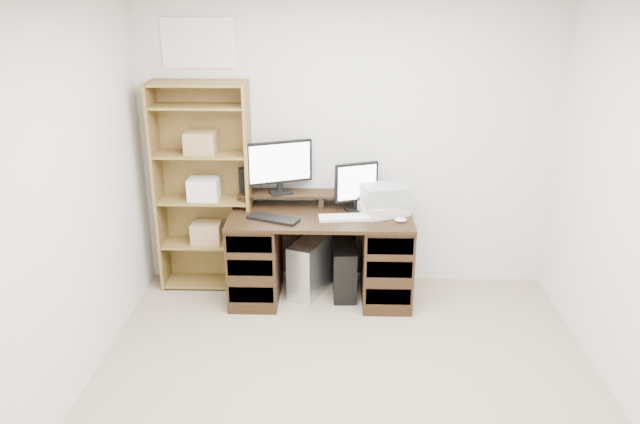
{
  "coord_description": "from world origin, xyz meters",
  "views": [
    {
      "loc": [
        -0.07,
        -3.14,
        2.55
      ],
      "look_at": [
        -0.21,
        1.43,
        0.85
      ],
      "focal_mm": 35.0,
      "sensor_mm": 36.0,
      "label": 1
    }
  ],
  "objects_px": {
    "monitor_small": "(356,185)",
    "tower_silver": "(310,267)",
    "monitor_wide": "(280,164)",
    "tower_black": "(345,270)",
    "desk": "(321,254)",
    "printer": "(384,208)",
    "bookshelf": "(204,186)"
  },
  "relations": [
    {
      "from": "tower_black",
      "to": "tower_silver",
      "type": "bearing_deg",
      "value": 175.46
    },
    {
      "from": "monitor_small",
      "to": "bookshelf",
      "type": "distance_m",
      "value": 1.29
    },
    {
      "from": "monitor_wide",
      "to": "monitor_small",
      "type": "bearing_deg",
      "value": -28.67
    },
    {
      "from": "monitor_wide",
      "to": "bookshelf",
      "type": "distance_m",
      "value": 0.68
    },
    {
      "from": "printer",
      "to": "tower_black",
      "type": "distance_m",
      "value": 0.65
    },
    {
      "from": "monitor_small",
      "to": "bookshelf",
      "type": "bearing_deg",
      "value": 155.27
    },
    {
      "from": "monitor_small",
      "to": "tower_silver",
      "type": "distance_m",
      "value": 0.83
    },
    {
      "from": "monitor_small",
      "to": "tower_silver",
      "type": "bearing_deg",
      "value": 166.34
    },
    {
      "from": "monitor_wide",
      "to": "monitor_small",
      "type": "xyz_separation_m",
      "value": [
        0.64,
        -0.08,
        -0.15
      ]
    },
    {
      "from": "desk",
      "to": "tower_silver",
      "type": "distance_m",
      "value": 0.19
    },
    {
      "from": "tower_silver",
      "to": "bookshelf",
      "type": "bearing_deg",
      "value": -166.59
    },
    {
      "from": "tower_silver",
      "to": "printer",
      "type": "bearing_deg",
      "value": 19.22
    },
    {
      "from": "desk",
      "to": "monitor_wide",
      "type": "xyz_separation_m",
      "value": [
        -0.35,
        0.2,
        0.73
      ]
    },
    {
      "from": "tower_black",
      "to": "bookshelf",
      "type": "xyz_separation_m",
      "value": [
        -1.2,
        0.16,
        0.69
      ]
    },
    {
      "from": "monitor_wide",
      "to": "monitor_small",
      "type": "height_order",
      "value": "monitor_wide"
    },
    {
      "from": "printer",
      "to": "monitor_wide",
      "type": "bearing_deg",
      "value": 145.77
    },
    {
      "from": "tower_silver",
      "to": "tower_black",
      "type": "xyz_separation_m",
      "value": [
        0.3,
        -0.02,
        -0.02
      ]
    },
    {
      "from": "printer",
      "to": "tower_black",
      "type": "height_order",
      "value": "printer"
    },
    {
      "from": "monitor_small",
      "to": "monitor_wide",
      "type": "bearing_deg",
      "value": 152.19
    },
    {
      "from": "desk",
      "to": "monitor_wide",
      "type": "height_order",
      "value": "monitor_wide"
    },
    {
      "from": "tower_black",
      "to": "printer",
      "type": "bearing_deg",
      "value": -5.2
    },
    {
      "from": "printer",
      "to": "bookshelf",
      "type": "xyz_separation_m",
      "value": [
        -1.51,
        0.18,
        0.12
      ]
    },
    {
      "from": "monitor_wide",
      "to": "printer",
      "type": "bearing_deg",
      "value": -31.88
    },
    {
      "from": "tower_black",
      "to": "monitor_wide",
      "type": "bearing_deg",
      "value": 163.76
    },
    {
      "from": "monitor_small",
      "to": "tower_silver",
      "type": "height_order",
      "value": "monitor_small"
    },
    {
      "from": "monitor_small",
      "to": "tower_black",
      "type": "relative_size",
      "value": 0.89
    },
    {
      "from": "monitor_small",
      "to": "desk",
      "type": "bearing_deg",
      "value": -178.98
    },
    {
      "from": "monitor_small",
      "to": "printer",
      "type": "bearing_deg",
      "value": -39.59
    },
    {
      "from": "monitor_wide",
      "to": "bookshelf",
      "type": "height_order",
      "value": "bookshelf"
    },
    {
      "from": "monitor_wide",
      "to": "tower_black",
      "type": "distance_m",
      "value": 1.06
    },
    {
      "from": "desk",
      "to": "monitor_small",
      "type": "distance_m",
      "value": 0.66
    },
    {
      "from": "monitor_wide",
      "to": "tower_silver",
      "type": "relative_size",
      "value": 1.1
    }
  ]
}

